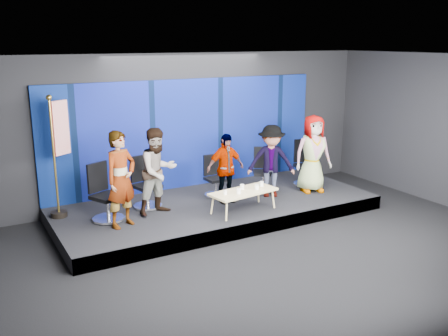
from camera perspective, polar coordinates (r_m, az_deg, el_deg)
The scene contains 21 objects.
ground at distance 9.25m, azimuth 6.59°, elevation -9.88°, with size 10.00×10.00×0.00m, color black.
room_walls at distance 8.54m, azimuth 7.06°, elevation 5.14°, with size 10.02×8.02×3.51m.
riser at distance 11.16m, azimuth -0.89°, elevation -4.60°, with size 7.00×3.00×0.30m, color black.
backdrop at distance 12.05m, azimuth -4.20°, elevation 3.93°, with size 7.00×0.08×2.60m, color #071E56.
chair_a at distance 10.17m, azimuth -13.39°, elevation -3.79°, with size 0.86×0.86×1.15m.
panelist_a at distance 9.63m, azimuth -11.69°, elevation -1.28°, with size 0.68×0.45×1.87m, color black.
chair_b at distance 10.79m, azimuth -8.93°, elevation -2.58°, with size 0.75×0.75×1.11m.
panelist_b at distance 10.23m, azimuth -7.55°, elevation -0.38°, with size 0.87×0.68×1.79m, color black.
chair_c at distance 11.44m, azimuth -1.07°, elevation -1.69°, with size 0.54×0.54×0.95m.
panelist_c at distance 10.90m, azimuth 0.16°, elevation -0.03°, with size 0.90×0.37×1.53m, color black.
chair_d at distance 11.92m, azimuth 4.46°, elevation -0.95°, with size 0.78×0.78×1.02m.
panelist_d at distance 11.34m, azimuth 5.41°, elevation 0.80°, with size 1.07×0.61×1.65m, color black.
chair_e at distance 12.44m, azimuth 9.28°, elevation -0.28°, with size 0.77×0.77×1.12m.
panelist_e at distance 11.84m, azimuth 10.11°, elevation 1.62°, with size 0.89×0.58×1.82m, color black.
coffee_table at distance 10.41m, azimuth 2.23°, elevation -2.81°, with size 1.51×0.81×0.44m.
mug_a at distance 10.13m, azimuth 0.14°, elevation -2.81°, with size 0.07×0.07×0.09m, color white.
mug_b at distance 10.18m, azimuth 1.69°, elevation -2.68°, with size 0.09×0.09×0.11m, color white.
mug_c at distance 10.50m, azimuth 2.08°, elevation -2.16°, with size 0.09×0.09×0.10m, color white.
mug_d at distance 10.49m, azimuth 3.76°, elevation -2.19°, with size 0.09×0.09×0.11m, color white.
mug_e at distance 10.73m, azimuth 4.31°, elevation -1.82°, with size 0.09×0.09×0.10m, color white.
flag_stand at distance 10.46m, azimuth -18.33°, elevation 1.67°, with size 0.53×0.39×2.48m.
Camera 1 is at (-4.99, -6.79, 3.81)m, focal length 40.00 mm.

